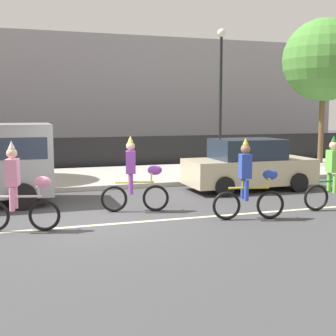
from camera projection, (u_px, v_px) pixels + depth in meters
name	position (u px, v px, depth m)	size (l,w,h in m)	color
ground_plane	(93.00, 220.00, 10.87)	(80.00, 80.00, 0.00)	#424244
road_centre_line	(96.00, 225.00, 10.39)	(36.00, 0.14, 0.01)	beige
sidewalk_curb	(64.00, 179.00, 16.98)	(60.00, 5.00, 0.15)	#ADAAA3
fence_line	(56.00, 154.00, 19.64)	(40.00, 0.08, 1.40)	black
building_backdrop	(94.00, 99.00, 28.38)	(28.00, 8.00, 6.52)	#99939E
parade_cyclist_pink	(19.00, 192.00, 9.77)	(1.69, 0.58, 1.92)	black
parade_cyclist_purple	(135.00, 179.00, 11.71)	(1.69, 0.57, 1.92)	black
parade_cyclist_cobalt	(250.00, 184.00, 10.87)	(1.70, 0.55, 1.92)	black
parade_cyclist_lime	(336.00, 177.00, 11.92)	(1.72, 0.51, 1.92)	black
parked_car_beige	(249.00, 166.00, 14.97)	(4.10, 1.92, 1.64)	beige
street_lamp_post	(221.00, 77.00, 20.15)	(0.36, 0.36, 5.86)	black
street_tree_near_lamp	(324.00, 60.00, 21.00)	(3.69, 3.69, 6.49)	brown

